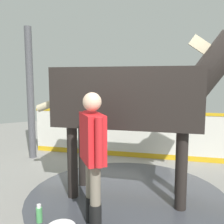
# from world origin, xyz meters

# --- Properties ---
(ground_plane) EXTENTS (16.00, 16.00, 0.02)m
(ground_plane) POSITION_xyz_m (0.00, 0.00, -0.01)
(ground_plane) COLOR gray
(wet_patch) EXTENTS (3.16, 3.16, 0.00)m
(wet_patch) POSITION_xyz_m (-0.04, -0.00, 0.00)
(wet_patch) COLOR #42444C
(wet_patch) RESTS_ON ground
(barrier_wall) EXTENTS (4.00, 3.73, 1.10)m
(barrier_wall) POSITION_xyz_m (-1.41, -1.47, 0.51)
(barrier_wall) COLOR silver
(barrier_wall) RESTS_ON ground
(roof_post_far) EXTENTS (0.16, 0.16, 2.99)m
(roof_post_far) POSITION_xyz_m (0.82, -2.75, 1.50)
(roof_post_far) COLOR #4C4C51
(roof_post_far) RESTS_ON ground
(horse) EXTENTS (2.70, 2.54, 2.66)m
(horse) POSITION_xyz_m (-0.14, 0.08, 1.57)
(horse) COLOR black
(horse) RESTS_ON ground
(handler) EXTENTS (0.31, 0.67, 1.68)m
(handler) POSITION_xyz_m (0.78, 0.49, 0.97)
(handler) COLOR black
(handler) RESTS_ON ground
(bottle_spray) EXTENTS (0.08, 0.08, 0.24)m
(bottle_spray) POSITION_xyz_m (1.35, 0.09, 0.11)
(bottle_spray) COLOR #4CA559
(bottle_spray) RESTS_ON ground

